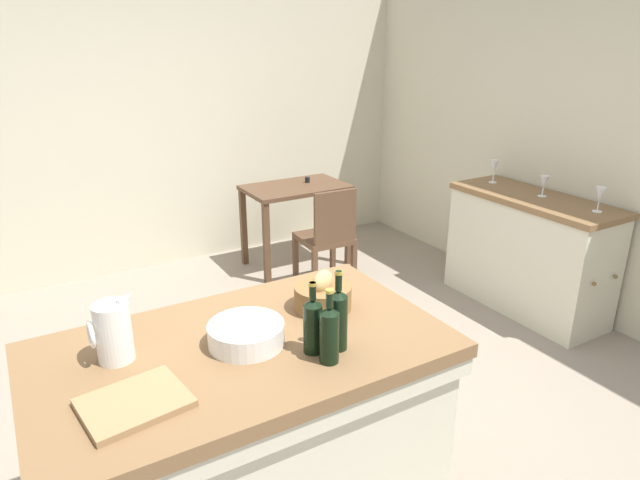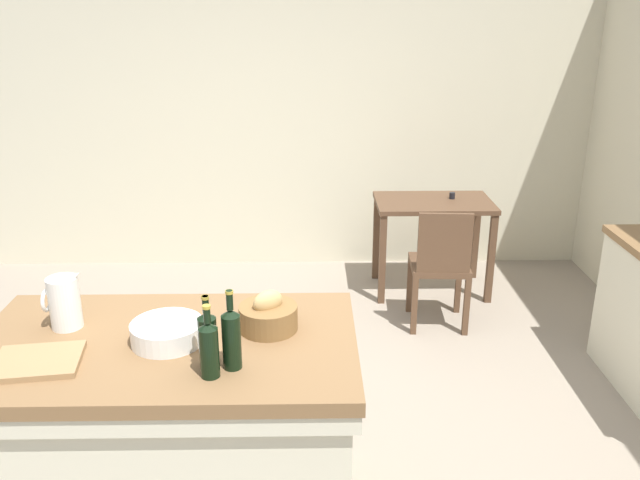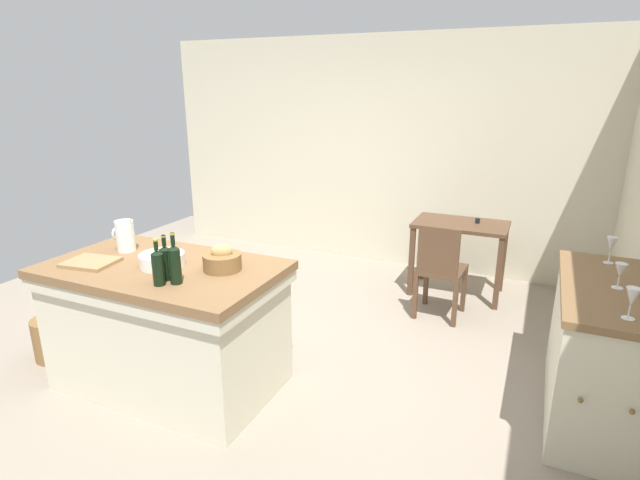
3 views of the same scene
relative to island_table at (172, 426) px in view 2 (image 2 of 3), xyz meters
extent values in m
plane|color=gray|center=(0.43, 0.57, -0.49)|extent=(6.76, 6.76, 0.00)
cube|color=beige|center=(0.43, 3.17, 0.81)|extent=(5.32, 0.12, 2.60)
cube|color=brown|center=(0.00, 0.00, 0.38)|extent=(1.58, 0.93, 0.06)
cube|color=beige|center=(0.00, 0.00, 0.31)|extent=(1.56, 0.91, 0.08)
cube|color=beige|center=(0.00, 0.00, -0.07)|extent=(1.50, 0.85, 0.84)
cube|color=#513826|center=(1.57, 2.50, 0.25)|extent=(0.90, 0.56, 0.04)
cube|color=#513826|center=(1.15, 2.25, -0.13)|extent=(0.05, 0.05, 0.71)
cube|color=#513826|center=(1.98, 2.25, -0.13)|extent=(0.05, 0.05, 0.71)
cube|color=#513826|center=(1.16, 2.74, -0.13)|extent=(0.05, 0.05, 0.71)
cube|color=#513826|center=(1.99, 2.74, -0.13)|extent=(0.05, 0.05, 0.71)
cylinder|color=black|center=(1.72, 2.55, 0.29)|extent=(0.04, 0.04, 0.05)
cube|color=#513826|center=(1.52, 1.91, -0.04)|extent=(0.42, 0.42, 0.04)
cube|color=#513826|center=(1.51, 1.73, 0.20)|extent=(0.36, 0.05, 0.42)
cube|color=#513826|center=(1.71, 2.08, -0.27)|extent=(0.04, 0.04, 0.43)
cube|color=#513826|center=(1.35, 2.10, -0.27)|extent=(0.04, 0.04, 0.43)
cube|color=#513826|center=(1.69, 1.72, -0.27)|extent=(0.04, 0.04, 0.43)
cube|color=#513826|center=(1.33, 1.74, -0.27)|extent=(0.04, 0.04, 0.43)
cylinder|color=white|center=(-0.44, 0.13, 0.53)|extent=(0.13, 0.13, 0.23)
cone|color=white|center=(-0.38, 0.13, 0.65)|extent=(0.07, 0.04, 0.06)
torus|color=white|center=(-0.51, 0.13, 0.54)|extent=(0.02, 0.10, 0.10)
cylinder|color=white|center=(0.02, -0.01, 0.46)|extent=(0.29, 0.29, 0.09)
cylinder|color=brown|center=(0.42, 0.10, 0.47)|extent=(0.25, 0.25, 0.11)
ellipsoid|color=tan|center=(0.42, 0.10, 0.54)|extent=(0.16, 0.14, 0.10)
cube|color=#99754C|center=(-0.45, -0.18, 0.43)|extent=(0.35, 0.30, 0.02)
cylinder|color=black|center=(0.30, -0.21, 0.52)|extent=(0.07, 0.07, 0.22)
cone|color=black|center=(0.30, -0.21, 0.65)|extent=(0.07, 0.07, 0.03)
cylinder|color=black|center=(0.30, -0.21, 0.70)|extent=(0.03, 0.03, 0.08)
cylinder|color=#B29933|center=(0.30, -0.21, 0.73)|extent=(0.03, 0.03, 0.01)
cylinder|color=black|center=(0.21, -0.19, 0.51)|extent=(0.07, 0.07, 0.19)
cone|color=black|center=(0.21, -0.19, 0.62)|extent=(0.07, 0.07, 0.02)
cylinder|color=black|center=(0.21, -0.19, 0.67)|extent=(0.03, 0.03, 0.07)
cylinder|color=#B29933|center=(0.21, -0.19, 0.69)|extent=(0.03, 0.03, 0.01)
cylinder|color=black|center=(0.23, -0.27, 0.51)|extent=(0.07, 0.07, 0.20)
cone|color=black|center=(0.23, -0.27, 0.62)|extent=(0.07, 0.07, 0.02)
cylinder|color=black|center=(0.23, -0.27, 0.67)|extent=(0.03, 0.03, 0.07)
cylinder|color=#B29933|center=(0.23, -0.27, 0.70)|extent=(0.03, 0.03, 0.01)
camera|label=1|loc=(-0.70, -1.77, 1.54)|focal=31.31mm
camera|label=2|loc=(0.59, -2.43, 1.73)|focal=37.28mm
camera|label=3|loc=(2.25, -2.40, 1.56)|focal=27.84mm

